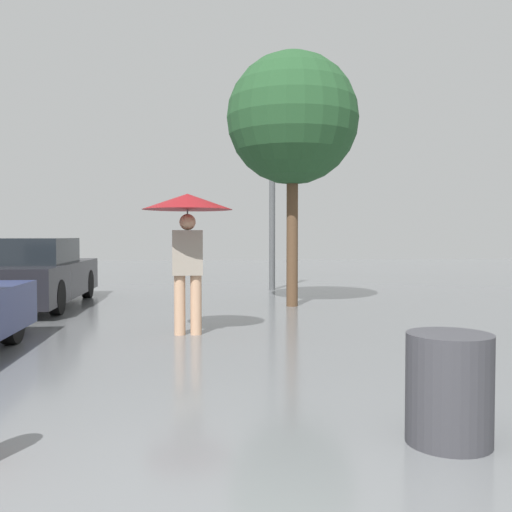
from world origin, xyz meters
TOP-DOWN VIEW (x-y plane):
  - pedestrian at (-0.12, 5.44)m, footprint 1.26×1.26m
  - parked_car_farthest at (-3.15, 9.04)m, footprint 1.64×4.57m
  - tree at (1.88, 8.48)m, footprint 2.56×2.56m
  - street_lamp at (1.94, 11.86)m, footprint 0.25×0.25m
  - trash_bin at (1.67, 1.05)m, footprint 0.57×0.57m

SIDE VIEW (x-z plane):
  - trash_bin at x=1.67m, z-range 0.00..0.74m
  - parked_car_farthest at x=-3.15m, z-range -0.05..1.29m
  - pedestrian at x=-0.12m, z-range 0.64..2.61m
  - street_lamp at x=1.94m, z-range 0.19..4.37m
  - tree at x=1.88m, z-range 1.17..6.12m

